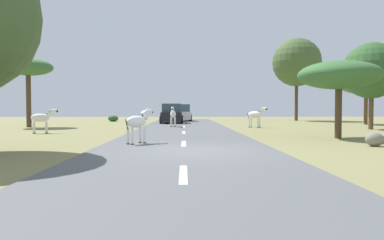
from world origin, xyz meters
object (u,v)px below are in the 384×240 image
object	(u,v)px
zebra_0	(173,114)
bush_1	(113,118)
tree_2	(366,86)
tree_0	(297,62)
tree_6	(28,68)
tree_7	(372,71)
car_1	(172,114)
rock_0	(375,139)
zebra_3	(42,118)
car_0	(181,113)
tree_3	(339,76)
zebra_1	(256,115)
zebra_2	(138,122)

from	to	relation	value
zebra_0	bush_1	size ratio (longest dim) A/B	1.47
tree_2	bush_1	world-z (taller)	tree_2
zebra_0	tree_0	distance (m)	19.64
tree_2	tree_6	bearing A→B (deg)	-171.87
tree_0	bush_1	size ratio (longest dim) A/B	8.54
tree_7	bush_1	world-z (taller)	tree_7
car_1	rock_0	xyz separation A→B (m)	(8.02, -19.01, -0.60)
zebra_3	car_0	size ratio (longest dim) A/B	0.33
car_1	zebra_0	bearing A→B (deg)	-87.30
tree_3	tree_6	world-z (taller)	tree_6
tree_3	bush_1	bearing A→B (deg)	125.02
zebra_0	car_0	world-z (taller)	car_0
zebra_0	tree_2	world-z (taller)	tree_2
tree_0	bush_1	world-z (taller)	tree_0
zebra_1	car_0	xyz separation A→B (m)	(-5.39, 11.93, -0.05)
zebra_3	tree_7	world-z (taller)	tree_7
zebra_1	tree_3	distance (m)	9.34
car_1	tree_3	bearing A→B (deg)	-62.53
zebra_1	car_1	size ratio (longest dim) A/B	0.35
tree_2	tree_3	distance (m)	16.05
tree_3	zebra_0	bearing A→B (deg)	130.15
zebra_0	tree_6	distance (m)	11.04
zebra_0	rock_0	size ratio (longest dim) A/B	2.36
zebra_1	tree_3	bearing A→B (deg)	52.53
zebra_3	tree_6	bearing A→B (deg)	-164.20
tree_7	rock_0	xyz separation A→B (m)	(-5.31, -10.01, -3.56)
tree_2	car_1	bearing A→B (deg)	173.03
car_1	rock_0	distance (m)	20.64
tree_6	tree_7	world-z (taller)	tree_7
tree_7	tree_2	bearing A→B (deg)	64.33
zebra_3	rock_0	bearing A→B (deg)	51.91
car_1	tree_2	world-z (taller)	tree_2
zebra_2	car_1	bearing A→B (deg)	126.65
zebra_1	rock_0	distance (m)	12.42
tree_3	tree_6	distance (m)	20.86
zebra_0	zebra_1	world-z (taller)	zebra_0
car_0	car_1	xyz separation A→B (m)	(-0.84, -5.20, 0.00)
tree_7	zebra_3	bearing A→B (deg)	-170.95
bush_1	rock_0	bearing A→B (deg)	-59.20
zebra_2	rock_0	size ratio (longest dim) A/B	2.04
zebra_2	tree_7	xyz separation A→B (m)	(13.95, 9.34, 2.96)
zebra_0	tree_7	bearing A→B (deg)	169.96
rock_0	zebra_3	bearing A→B (deg)	155.12
zebra_0	zebra_2	size ratio (longest dim) A/B	1.15
car_1	rock_0	world-z (taller)	car_1
tree_2	zebra_2	bearing A→B (deg)	-136.71
car_0	tree_0	bearing A→B (deg)	5.99
tree_2	car_0	bearing A→B (deg)	155.44
rock_0	car_1	bearing A→B (deg)	112.88
tree_6	bush_1	xyz separation A→B (m)	(3.88, 10.91, -3.98)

